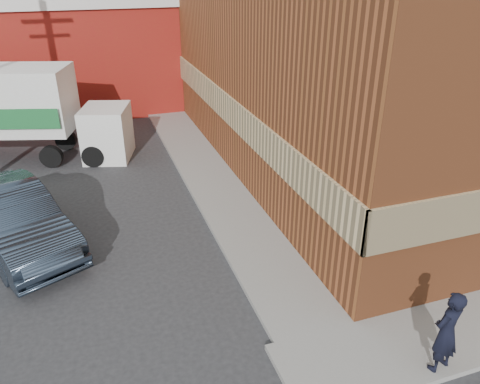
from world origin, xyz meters
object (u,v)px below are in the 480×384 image
object	(u,v)px
warehouse	(17,51)
sedan	(13,219)
man	(447,332)
brick_building	(404,26)
box_truck	(16,108)

from	to	relation	value
warehouse	sedan	bearing A→B (deg)	-87.46
man	brick_building	bearing A→B (deg)	-134.07
man	box_truck	distance (m)	15.95
brick_building	warehouse	distance (m)	18.30
man	sedan	xyz separation A→B (m)	(-7.69, 7.11, -0.13)
brick_building	sedan	bearing A→B (deg)	-166.06
sedan	box_truck	bearing A→B (deg)	67.91
warehouse	man	world-z (taller)	warehouse
sedan	box_truck	size ratio (longest dim) A/B	0.70
brick_building	box_truck	size ratio (longest dim) A/B	2.49
man	box_truck	size ratio (longest dim) A/B	0.23
brick_building	box_truck	bearing A→B (deg)	166.98
brick_building	warehouse	world-z (taller)	brick_building
brick_building	man	size ratio (longest dim) A/B	10.69
sedan	warehouse	bearing A→B (deg)	68.42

